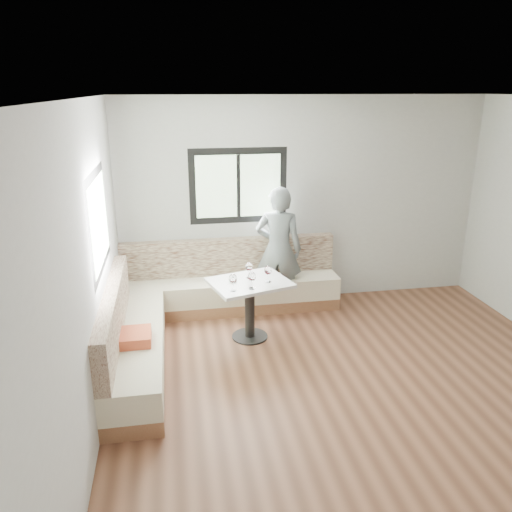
% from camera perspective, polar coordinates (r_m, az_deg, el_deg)
% --- Properties ---
extents(room, '(5.01, 5.01, 2.81)m').
position_cam_1_polar(room, '(4.64, 12.31, -0.23)').
color(room, brown).
rests_on(room, ground).
extents(banquette, '(2.90, 2.80, 0.95)m').
position_cam_1_polar(banquette, '(6.16, -7.16, -5.92)').
color(banquette, '#996748').
rests_on(banquette, ground).
extents(table, '(1.05, 0.91, 0.73)m').
position_cam_1_polar(table, '(5.92, -0.73, -4.55)').
color(table, black).
rests_on(table, ground).
extents(person, '(0.72, 0.59, 1.69)m').
position_cam_1_polar(person, '(6.62, 2.60, 0.77)').
color(person, slate).
rests_on(person, ground).
extents(olive_ramekin, '(0.10, 0.10, 0.04)m').
position_cam_1_polar(olive_ramekin, '(5.84, -2.69, -2.72)').
color(olive_ramekin, white).
rests_on(olive_ramekin, table).
extents(wine_glass_a, '(0.09, 0.09, 0.20)m').
position_cam_1_polar(wine_glass_a, '(5.54, -2.66, -2.65)').
color(wine_glass_a, white).
rests_on(wine_glass_a, table).
extents(wine_glass_b, '(0.09, 0.09, 0.20)m').
position_cam_1_polar(wine_glass_b, '(5.59, -0.47, -2.43)').
color(wine_glass_b, white).
rests_on(wine_glass_b, table).
extents(wine_glass_c, '(0.09, 0.09, 0.20)m').
position_cam_1_polar(wine_glass_c, '(5.78, 1.38, -1.70)').
color(wine_glass_c, white).
rests_on(wine_glass_c, table).
extents(wine_glass_d, '(0.09, 0.09, 0.20)m').
position_cam_1_polar(wine_glass_d, '(5.89, -0.81, -1.27)').
color(wine_glass_d, white).
rests_on(wine_glass_d, table).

